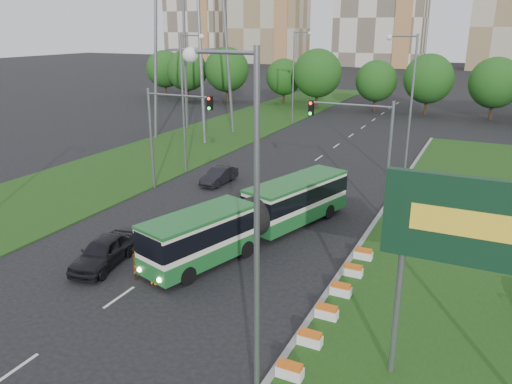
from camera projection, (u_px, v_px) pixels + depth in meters
The scene contains 17 objects.
ground at pixel (232, 260), 28.08m from camera, with size 360.00×360.00×0.00m, color black.
grass_median at pixel (489, 246), 29.58m from camera, with size 14.00×60.00×0.15m, color #1E4313.
median_kerb at pixel (372, 227), 32.42m from camera, with size 0.30×60.00×0.18m, color gray.
left_verge at pixel (196, 141), 56.84m from camera, with size 12.00×110.00×0.10m, color #1E4313.
lane_markings at pixel (305, 168), 46.43m from camera, with size 0.20×100.00×0.01m, color silver, non-canonical shape.
flower_planters at pixel (334, 300), 23.05m from camera, with size 1.10×11.50×0.60m, color white, non-canonical shape.
billboard at pixel (478, 233), 15.98m from camera, with size 6.00×0.37×8.00m.
traffic_mast_median at pixel (366, 140), 33.00m from camera, with size 5.76×0.32×8.00m.
traffic_mast_left at pixel (167, 124), 38.35m from camera, with size 5.76×0.32×8.00m.
street_lamps at pixel (259, 121), 35.98m from camera, with size 36.00×60.00×12.00m, color gray, non-canonical shape.
tree_line at pixel (480, 87), 69.67m from camera, with size 120.00×8.00×9.00m, color #184712, non-canonical shape.
midrise_west at pixel (197, 12), 189.76m from camera, with size 22.00×14.00×36.00m, color beige.
articulated_bus at pixel (254, 215), 30.26m from camera, with size 2.48×15.92×2.62m.
car_left_near at pixel (103, 252), 27.15m from camera, with size 1.90×4.73×1.61m, color black.
car_left_far at pixel (219, 176), 41.54m from camera, with size 1.43×4.11×1.35m, color black.
pedestrian at pixel (137, 263), 25.77m from camera, with size 0.64×0.42×1.74m, color gray.
shopping_trolley at pixel (155, 279), 25.39m from camera, with size 0.32×0.34×0.54m.
Camera 1 is at (12.19, -22.38, 12.45)m, focal length 35.00 mm.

